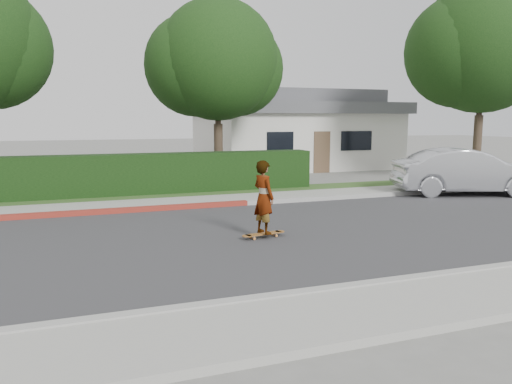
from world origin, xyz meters
The scene contains 15 objects.
ground centered at (0.00, 0.00, 0.00)m, with size 120.00×120.00×0.00m, color slate.
road centered at (0.00, 0.00, 0.01)m, with size 60.00×8.00×0.01m, color #2D2D30.
curb_near centered at (0.00, -4.10, 0.07)m, with size 60.00×0.20×0.15m, color #9E9E99.
sidewalk_near centered at (0.00, -5.00, 0.06)m, with size 60.00×1.60×0.12m, color gray.
curb_far centered at (0.00, 4.10, 0.07)m, with size 60.00×0.20×0.15m, color #9E9E99.
curb_red_section centered at (-5.00, 4.10, 0.08)m, with size 12.00×0.21×0.15m, color maroon.
sidewalk_far centered at (0.00, 5.00, 0.06)m, with size 60.00×1.60×0.12m, color gray.
planting_strip centered at (0.00, 6.60, 0.05)m, with size 60.00×1.60×0.10m, color #2D4C1E.
hedge centered at (-3.00, 7.20, 0.75)m, with size 15.00×1.00×1.50m, color black.
tree_center centered at (1.49, 9.19, 4.90)m, with size 5.66×4.84×7.44m.
tree_right centered at (12.49, 6.69, 5.63)m, with size 6.32×5.60×8.56m.
house centered at (8.00, 16.00, 2.10)m, with size 10.60×8.60×4.30m.
skateboard centered at (-0.08, -0.20, 0.10)m, with size 1.12×0.40×0.10m.
skateboarder centered at (-0.08, -0.20, 0.95)m, with size 0.61×0.40×1.68m, color white.
car_silver centered at (9.17, 3.50, 0.83)m, with size 1.76×5.06×1.67m, color #B8BAC0.
Camera 1 is at (-4.11, -10.61, 2.69)m, focal length 35.00 mm.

